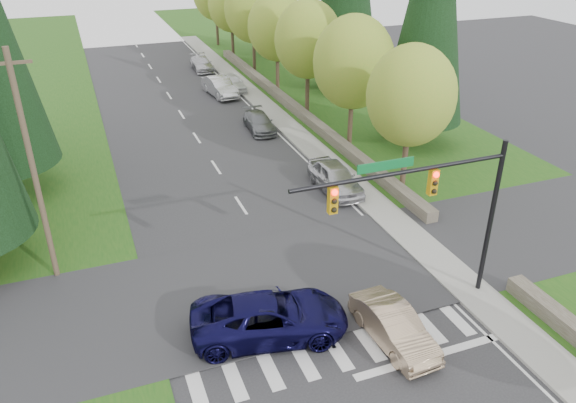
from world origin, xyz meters
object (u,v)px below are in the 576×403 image
parked_car_d (232,83)px  parked_car_e (202,64)px  parked_car_c (220,87)px  suv_navy (270,317)px  parked_car_b (259,122)px  parked_car_a (335,177)px  sedan_champagne (394,326)px

parked_car_d → parked_car_e: 8.20m
parked_car_c → suv_navy: bearing=-108.2°
suv_navy → parked_car_c: bearing=0.2°
parked_car_c → parked_car_d: size_ratio=1.13×
parked_car_b → parked_car_e: parked_car_e is taller
parked_car_b → parked_car_c: parked_car_c is taller
parked_car_b → parked_car_d: size_ratio=1.00×
parked_car_a → parked_car_e: 29.75m
parked_car_c → parked_car_a: bearing=-93.0°
sedan_champagne → parked_car_c: parked_car_c is taller
sedan_champagne → parked_car_c: 32.91m
parked_car_b → parked_car_e: bearing=93.2°
suv_navy → parked_car_c: size_ratio=1.21×
sedan_champagne → parked_car_c: (2.01, 32.85, 0.10)m
suv_navy → parked_car_b: bearing=-5.7°
parked_car_d → parked_car_e: size_ratio=0.95×
parked_car_d → parked_car_e: bearing=94.9°
sedan_champagne → parked_car_b: sedan_champagne is taller
parked_car_a → parked_car_d: 21.58m
sedan_champagne → parked_car_e: sedan_champagne is taller
sedan_champagne → parked_car_d: size_ratio=0.99×
sedan_champagne → suv_navy: 4.62m
parked_car_c → sedan_champagne: bearing=-100.4°
parked_car_b → parked_car_c: bearing=96.2°
suv_navy → parked_car_a: bearing=-24.6°
parked_car_c → parked_car_d: parked_car_c is taller
suv_navy → parked_car_b: 22.40m
parked_car_c → parked_car_e: parked_car_c is taller
parked_car_b → parked_car_a: bearing=-81.7°
sedan_champagne → parked_car_b: (2.47, 23.40, -0.07)m
suv_navy → parked_car_e: 40.68m
suv_navy → parked_car_c: suv_navy is taller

